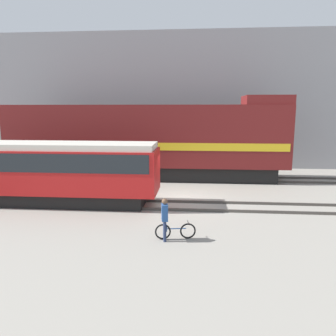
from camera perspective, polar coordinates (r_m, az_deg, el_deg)
ground_plane at (r=18.03m, az=1.37°, el=-5.41°), size 120.00×120.00×0.00m
track_near at (r=16.63m, az=1.07°, el=-6.50°), size 60.00×1.51×0.14m
track_far at (r=23.18m, az=2.17°, el=-1.73°), size 60.00×1.51×0.14m
building_backdrop at (r=30.54m, az=2.95°, el=11.51°), size 34.98×6.00×11.15m
freight_locomotive at (r=23.01m, az=-3.61°, el=4.77°), size 19.34×3.04×5.75m
streetcar at (r=17.91m, az=-20.62°, el=-0.19°), size 11.60×2.54×3.19m
bicycle at (r=12.58m, az=1.31°, el=-10.94°), size 1.55×0.46×0.67m
person at (r=12.17m, az=-0.58°, el=-8.28°), size 0.28×0.39×1.63m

